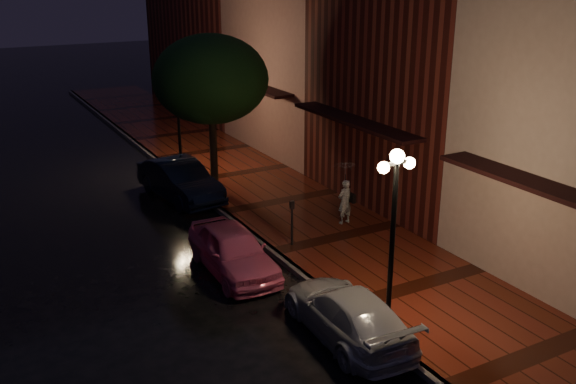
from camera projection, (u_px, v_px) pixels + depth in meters
ground at (275, 256)px, 19.09m from camera, size 120.00×120.00×0.00m
sidewalk at (338, 239)px, 20.09m from camera, size 4.50×60.00×0.15m
curb at (275, 253)px, 19.06m from camera, size 0.25×60.00×0.15m
storefront_mid at (426, 48)px, 22.11m from camera, size 5.00×8.00×11.00m
storefront_far at (308, 52)px, 29.05m from camera, size 5.00×8.00×9.00m
storefront_extra at (220, 24)px, 37.14m from camera, size 5.00×12.00×10.00m
streetlamp_near at (393, 230)px, 14.25m from camera, size 0.96×0.36×4.31m
streetlamp_far at (178, 112)px, 25.82m from camera, size 0.96×0.36×4.31m
street_tree at (211, 82)px, 22.91m from camera, size 4.16×4.16×5.80m
pink_car at (233, 250)px, 17.85m from camera, size 1.68×3.96×1.34m
navy_car at (180, 180)px, 23.57m from camera, size 2.10×4.51×1.43m
silver_car at (347, 314)px, 14.72m from camera, size 1.91×4.22×1.20m
woman_with_umbrella at (345, 183)px, 20.69m from camera, size 0.87×0.88×2.08m
parking_meter at (292, 218)px, 19.20m from camera, size 0.14×0.11×1.41m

